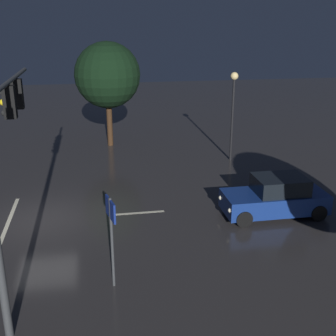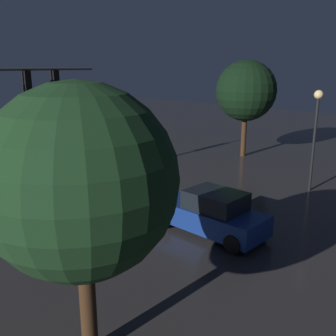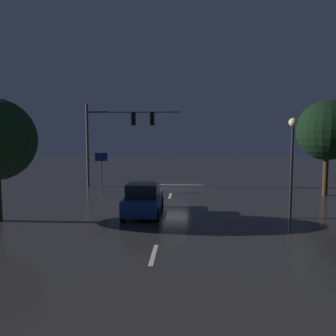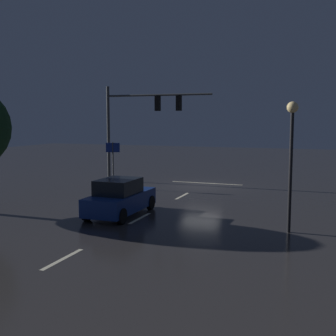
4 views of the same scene
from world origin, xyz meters
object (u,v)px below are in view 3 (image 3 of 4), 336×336
at_px(street_lamp_left_kerb, 292,149).
at_px(route_sign, 101,163).
at_px(traffic_signal_assembly, 117,129).
at_px(tree_left_near, 327,130).
at_px(car_approaching, 143,199).

xyz_separation_m(street_lamp_left_kerb, route_sign, (11.60, -7.48, -1.43)).
bearing_deg(traffic_signal_assembly, tree_left_near, 167.18).
height_order(traffic_signal_assembly, tree_left_near, traffic_signal_assembly).
bearing_deg(street_lamp_left_kerb, car_approaching, -3.72).
bearing_deg(traffic_signal_assembly, route_sign, 77.54).
xyz_separation_m(traffic_signal_assembly, car_approaching, (-3.37, 9.82, -3.88)).
bearing_deg(route_sign, tree_left_near, 177.67).
bearing_deg(street_lamp_left_kerb, route_sign, -32.80).
height_order(traffic_signal_assembly, car_approaching, traffic_signal_assembly).
relative_size(traffic_signal_assembly, street_lamp_left_kerb, 1.52).
xyz_separation_m(car_approaching, route_sign, (4.00, -6.98, 1.33)).
relative_size(car_approaching, street_lamp_left_kerb, 0.86).
relative_size(traffic_signal_assembly, car_approaching, 1.76).
distance_m(route_sign, tree_left_near, 16.13).
height_order(traffic_signal_assembly, street_lamp_left_kerb, traffic_signal_assembly).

